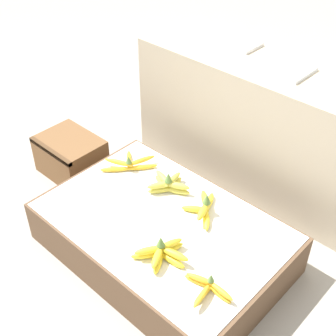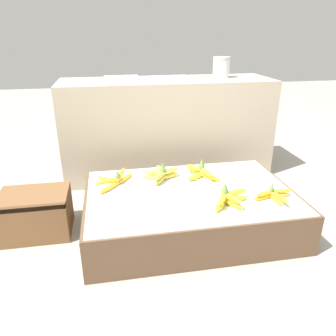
{
  "view_description": "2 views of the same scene",
  "coord_description": "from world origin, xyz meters",
  "px_view_note": "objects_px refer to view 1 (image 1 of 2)",
  "views": [
    {
      "loc": [
        1.02,
        -1.06,
        1.66
      ],
      "look_at": [
        -0.07,
        0.11,
        0.41
      ],
      "focal_mm": 50.0,
      "sensor_mm": 36.0,
      "label": 1
    },
    {
      "loc": [
        -0.39,
        -1.48,
        0.99
      ],
      "look_at": [
        -0.09,
        0.13,
        0.3
      ],
      "focal_mm": 35.0,
      "sensor_mm": 36.0,
      "label": 2
    }
  ],
  "objects_px": {
    "banana_bunch_front_midright": "(162,253)",
    "banana_bunch_middle_midright": "(204,207)",
    "foam_tray_white": "(236,42)",
    "wooden_crate": "(71,156)",
    "banana_bunch_middle_left": "(129,163)",
    "banana_bunch_middle_midleft": "(168,184)",
    "banana_bunch_front_right": "(207,288)"
  },
  "relations": [
    {
      "from": "banana_bunch_middle_left",
      "to": "foam_tray_white",
      "type": "distance_m",
      "value": 0.83
    },
    {
      "from": "banana_bunch_front_right",
      "to": "banana_bunch_middle_left",
      "type": "distance_m",
      "value": 0.83
    },
    {
      "from": "banana_bunch_front_right",
      "to": "banana_bunch_middle_left",
      "type": "xyz_separation_m",
      "value": [
        -0.77,
        0.32,
        0.0
      ]
    },
    {
      "from": "banana_bunch_front_midright",
      "to": "banana_bunch_middle_left",
      "type": "xyz_separation_m",
      "value": [
        -0.53,
        0.32,
        -0.01
      ]
    },
    {
      "from": "wooden_crate",
      "to": "foam_tray_white",
      "type": "height_order",
      "value": "foam_tray_white"
    },
    {
      "from": "banana_bunch_front_midright",
      "to": "foam_tray_white",
      "type": "height_order",
      "value": "foam_tray_white"
    },
    {
      "from": "wooden_crate",
      "to": "banana_bunch_front_midright",
      "type": "height_order",
      "value": "banana_bunch_front_midright"
    },
    {
      "from": "wooden_crate",
      "to": "banana_bunch_middle_midleft",
      "type": "xyz_separation_m",
      "value": [
        0.67,
        0.07,
        0.14
      ]
    },
    {
      "from": "banana_bunch_front_right",
      "to": "banana_bunch_middle_midright",
      "type": "relative_size",
      "value": 0.98
    },
    {
      "from": "banana_bunch_front_midright",
      "to": "foam_tray_white",
      "type": "relative_size",
      "value": 0.91
    },
    {
      "from": "banana_bunch_front_midright",
      "to": "banana_bunch_middle_midright",
      "type": "xyz_separation_m",
      "value": [
        -0.05,
        0.32,
        0.0
      ]
    },
    {
      "from": "banana_bunch_front_midright",
      "to": "foam_tray_white",
      "type": "bearing_deg",
      "value": 113.12
    },
    {
      "from": "banana_bunch_middle_left",
      "to": "banana_bunch_middle_midleft",
      "type": "bearing_deg",
      "value": 2.21
    },
    {
      "from": "banana_bunch_front_midright",
      "to": "banana_bunch_front_right",
      "type": "bearing_deg",
      "value": -0.85
    },
    {
      "from": "banana_bunch_front_midright",
      "to": "banana_bunch_middle_left",
      "type": "height_order",
      "value": "banana_bunch_front_midright"
    },
    {
      "from": "banana_bunch_middle_left",
      "to": "foam_tray_white",
      "type": "height_order",
      "value": "foam_tray_white"
    },
    {
      "from": "banana_bunch_middle_midleft",
      "to": "foam_tray_white",
      "type": "relative_size",
      "value": 0.92
    },
    {
      "from": "banana_bunch_middle_midright",
      "to": "wooden_crate",
      "type": "bearing_deg",
      "value": -175.93
    },
    {
      "from": "wooden_crate",
      "to": "banana_bunch_middle_left",
      "type": "height_order",
      "value": "banana_bunch_middle_left"
    },
    {
      "from": "banana_bunch_middle_midright",
      "to": "banana_bunch_middle_left",
      "type": "bearing_deg",
      "value": -179.92
    },
    {
      "from": "wooden_crate",
      "to": "banana_bunch_middle_midright",
      "type": "relative_size",
      "value": 1.58
    },
    {
      "from": "wooden_crate",
      "to": "banana_bunch_front_right",
      "type": "relative_size",
      "value": 1.61
    },
    {
      "from": "banana_bunch_front_midright",
      "to": "banana_bunch_middle_midright",
      "type": "distance_m",
      "value": 0.32
    },
    {
      "from": "wooden_crate",
      "to": "banana_bunch_front_right",
      "type": "height_order",
      "value": "banana_bunch_front_right"
    },
    {
      "from": "banana_bunch_front_right",
      "to": "foam_tray_white",
      "type": "height_order",
      "value": "foam_tray_white"
    },
    {
      "from": "banana_bunch_middle_left",
      "to": "banana_bunch_middle_midleft",
      "type": "relative_size",
      "value": 1.2
    },
    {
      "from": "banana_bunch_middle_left",
      "to": "banana_bunch_middle_midright",
      "type": "bearing_deg",
      "value": 0.08
    },
    {
      "from": "banana_bunch_front_right",
      "to": "banana_bunch_middle_midleft",
      "type": "bearing_deg",
      "value": 146.79
    },
    {
      "from": "foam_tray_white",
      "to": "wooden_crate",
      "type": "bearing_deg",
      "value": -124.14
    },
    {
      "from": "banana_bunch_middle_midright",
      "to": "foam_tray_white",
      "type": "relative_size",
      "value": 0.95
    },
    {
      "from": "banana_bunch_front_midright",
      "to": "banana_bunch_front_right",
      "type": "height_order",
      "value": "banana_bunch_front_midright"
    },
    {
      "from": "banana_bunch_middle_left",
      "to": "banana_bunch_front_midright",
      "type": "bearing_deg",
      "value": -31.09
    }
  ]
}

